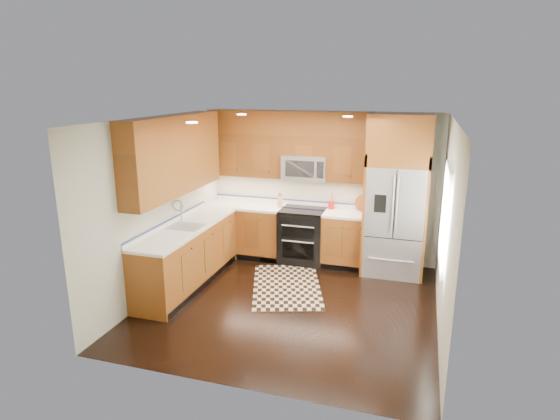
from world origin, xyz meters
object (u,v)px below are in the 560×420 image
(range, at_px, (303,236))
(knife_block, at_px, (280,201))
(rug, at_px, (287,286))
(utensil_crock, at_px, (331,203))
(refrigerator, at_px, (397,196))

(range, bearing_deg, knife_block, 167.78)
(knife_block, bearing_deg, rug, -68.47)
(utensil_crock, bearing_deg, refrigerator, -12.22)
(rug, relative_size, knife_block, 7.02)
(refrigerator, height_order, utensil_crock, refrigerator)
(range, height_order, utensil_crock, utensil_crock)
(range, height_order, rug, range)
(rug, distance_m, utensil_crock, 1.72)
(knife_block, xyz_separation_m, utensil_crock, (0.89, 0.10, 0.00))
(knife_block, relative_size, utensil_crock, 0.82)
(refrigerator, height_order, rug, refrigerator)
(range, relative_size, refrigerator, 0.36)
(utensil_crock, bearing_deg, rug, -107.77)
(knife_block, bearing_deg, range, -12.22)
(knife_block, bearing_deg, refrigerator, -3.83)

